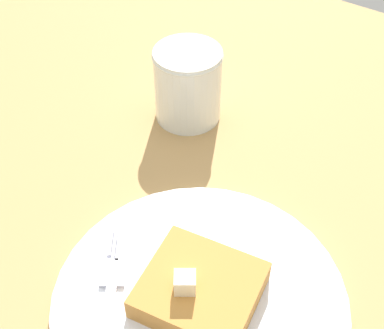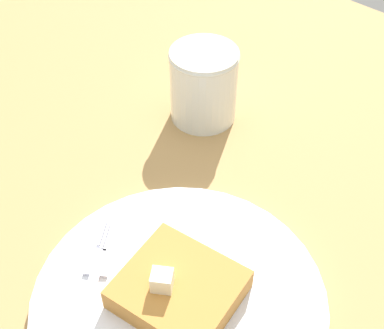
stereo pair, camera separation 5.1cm
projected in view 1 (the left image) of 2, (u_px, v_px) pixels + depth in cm
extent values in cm
cube|color=#AD854E|center=(173.00, 295.00, 48.01)|extent=(113.87, 113.87, 2.24)
cylinder|color=white|center=(198.00, 304.00, 45.39)|extent=(25.11, 25.11, 1.29)
torus|color=#302E37|center=(198.00, 303.00, 45.21)|extent=(25.11, 25.11, 0.80)
cube|color=#BA7C36|center=(198.00, 293.00, 44.11)|extent=(10.60, 10.00, 2.31)
cube|color=#F6EDCB|center=(185.00, 283.00, 42.47)|extent=(2.31, 2.26, 1.73)
cube|color=silver|center=(113.00, 273.00, 46.62)|extent=(3.40, 3.55, 0.36)
cube|color=silver|center=(108.00, 245.00, 48.73)|extent=(2.08, 2.82, 0.36)
cube|color=silver|center=(114.00, 245.00, 48.73)|extent=(2.08, 2.82, 0.36)
cube|color=silver|center=(120.00, 245.00, 48.73)|extent=(2.08, 2.82, 0.36)
cube|color=silver|center=(126.00, 245.00, 48.73)|extent=(2.08, 2.82, 0.36)
cylinder|color=#371605|center=(188.00, 96.00, 62.11)|extent=(7.06, 7.06, 5.51)
cylinder|color=silver|center=(188.00, 85.00, 60.93)|extent=(7.68, 7.68, 8.85)
torus|color=silver|center=(188.00, 55.00, 58.11)|extent=(7.87, 7.87, 0.50)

